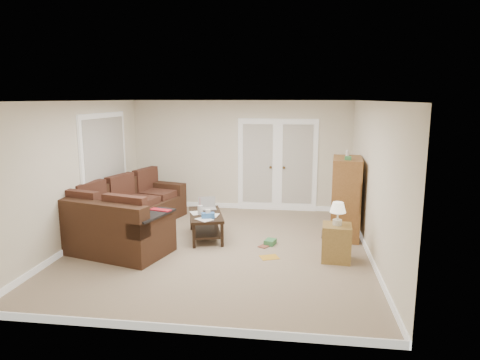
# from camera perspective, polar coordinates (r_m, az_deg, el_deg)

# --- Properties ---
(floor) EXTENTS (5.50, 5.50, 0.00)m
(floor) POSITION_cam_1_polar(r_m,az_deg,el_deg) (7.48, -2.75, -9.02)
(floor) COLOR tan
(floor) RESTS_ON ground
(ceiling) EXTENTS (5.00, 5.50, 0.02)m
(ceiling) POSITION_cam_1_polar(r_m,az_deg,el_deg) (7.04, -2.94, 10.49)
(ceiling) COLOR white
(ceiling) RESTS_ON wall_back
(wall_left) EXTENTS (0.02, 5.50, 2.50)m
(wall_left) POSITION_cam_1_polar(r_m,az_deg,el_deg) (7.99, -20.75, 0.84)
(wall_left) COLOR white
(wall_left) RESTS_ON floor
(wall_right) EXTENTS (0.02, 5.50, 2.50)m
(wall_right) POSITION_cam_1_polar(r_m,az_deg,el_deg) (7.14, 17.29, -0.07)
(wall_right) COLOR white
(wall_right) RESTS_ON floor
(wall_back) EXTENTS (5.00, 0.02, 2.50)m
(wall_back) POSITION_cam_1_polar(r_m,az_deg,el_deg) (9.84, 0.07, 3.30)
(wall_back) COLOR white
(wall_back) RESTS_ON floor
(wall_front) EXTENTS (5.00, 0.02, 2.50)m
(wall_front) POSITION_cam_1_polar(r_m,az_deg,el_deg) (4.55, -9.16, -5.78)
(wall_front) COLOR white
(wall_front) RESTS_ON floor
(baseboards) EXTENTS (5.00, 5.50, 0.10)m
(baseboards) POSITION_cam_1_polar(r_m,az_deg,el_deg) (7.47, -2.75, -8.66)
(baseboards) COLOR white
(baseboards) RESTS_ON floor
(french_doors) EXTENTS (1.80, 0.05, 2.13)m
(french_doors) POSITION_cam_1_polar(r_m,az_deg,el_deg) (9.76, 5.00, 1.93)
(french_doors) COLOR white
(french_doors) RESTS_ON floor
(window_left) EXTENTS (0.05, 1.92, 1.42)m
(window_left) POSITION_cam_1_polar(r_m,az_deg,el_deg) (8.82, -17.62, 3.88)
(window_left) COLOR white
(window_left) RESTS_ON wall_left
(sectional_sofa) EXTENTS (2.21, 3.46, 0.94)m
(sectional_sofa) POSITION_cam_1_polar(r_m,az_deg,el_deg) (8.24, -15.34, -4.85)
(sectional_sofa) COLOR #3D2517
(sectional_sofa) RESTS_ON floor
(coffee_table) EXTENTS (0.86, 1.25, 0.78)m
(coffee_table) POSITION_cam_1_polar(r_m,az_deg,el_deg) (7.96, -4.56, -5.90)
(coffee_table) COLOR black
(coffee_table) RESTS_ON floor
(tv_armoire) EXTENTS (0.59, 0.97, 1.59)m
(tv_armoire) POSITION_cam_1_polar(r_m,az_deg,el_deg) (8.11, 13.90, -2.25)
(tv_armoire) COLOR brown
(tv_armoire) RESTS_ON floor
(side_cabinet) EXTENTS (0.48, 0.48, 0.95)m
(side_cabinet) POSITION_cam_1_polar(r_m,az_deg,el_deg) (6.99, 12.75, -7.77)
(side_cabinet) COLOR olive
(side_cabinet) RESTS_ON floor
(space_heater) EXTENTS (0.14, 0.12, 0.29)m
(space_heater) POSITION_cam_1_polar(r_m,az_deg,el_deg) (9.71, 12.67, -3.73)
(space_heater) COLOR silver
(space_heater) RESTS_ON floor
(floor_magazine) EXTENTS (0.36, 0.32, 0.01)m
(floor_magazine) POSITION_cam_1_polar(r_m,az_deg,el_deg) (7.07, 3.93, -10.24)
(floor_magazine) COLOR gold
(floor_magazine) RESTS_ON floor
(floor_greenbox) EXTENTS (0.23, 0.26, 0.09)m
(floor_greenbox) POSITION_cam_1_polar(r_m,az_deg,el_deg) (7.64, 4.05, -8.25)
(floor_greenbox) COLOR #3B8348
(floor_greenbox) RESTS_ON floor
(floor_book) EXTENTS (0.24, 0.26, 0.02)m
(floor_book) POSITION_cam_1_polar(r_m,az_deg,el_deg) (7.59, 2.79, -8.67)
(floor_book) COLOR brown
(floor_book) RESTS_ON floor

